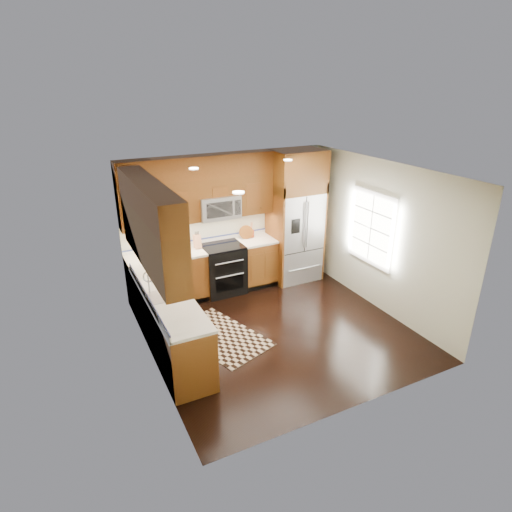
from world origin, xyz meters
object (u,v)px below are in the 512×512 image
range (223,269)px  refrigerator (295,217)px  rug (221,336)px  utensil_crock (251,232)px  knife_block (197,241)px

range → refrigerator: size_ratio=0.36×
rug → range: bearing=47.1°
rug → utensil_crock: size_ratio=5.28×
refrigerator → rug: 2.91m
range → utensil_crock: bearing=15.6°
utensil_crock → range: bearing=-164.4°
refrigerator → utensil_crock: size_ratio=8.70×
refrigerator → knife_block: bearing=175.5°
range → rug: (-0.65, -1.44, -0.46)m
knife_block → rug: bearing=-97.5°
range → refrigerator: refrigerator is taller
range → refrigerator: 1.76m
knife_block → utensil_crock: (1.14, 0.08, -0.02)m
range → knife_block: bearing=165.1°
rug → knife_block: (0.21, 1.56, 1.06)m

